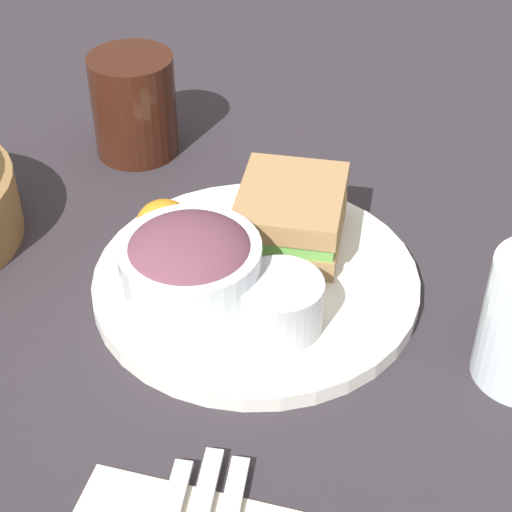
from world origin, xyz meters
TOP-DOWN VIEW (x-y plane):
  - ground_plane at (0.00, 0.00)m, footprint 4.00×4.00m
  - plate at (0.00, 0.00)m, footprint 0.26×0.26m
  - sandwich at (0.05, -0.02)m, footprint 0.11×0.09m
  - salad_bowl at (-0.05, 0.04)m, footprint 0.11×0.11m
  - dressing_cup at (-0.05, -0.03)m, footprint 0.06×0.06m
  - orange_wedge at (0.01, 0.08)m, footprint 0.05×0.05m
  - drink_glass at (0.17, 0.17)m, footprint 0.08×0.08m

SIDE VIEW (x-z plane):
  - ground_plane at x=0.00m, z-range 0.00..0.00m
  - plate at x=0.00m, z-range 0.00..0.01m
  - dressing_cup at x=-0.05m, z-range 0.01..0.06m
  - orange_wedge at x=0.01m, z-range 0.01..0.06m
  - sandwich at x=0.05m, z-range 0.01..0.06m
  - drink_glass at x=0.17m, z-range 0.00..0.10m
  - salad_bowl at x=-0.05m, z-range 0.02..0.09m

